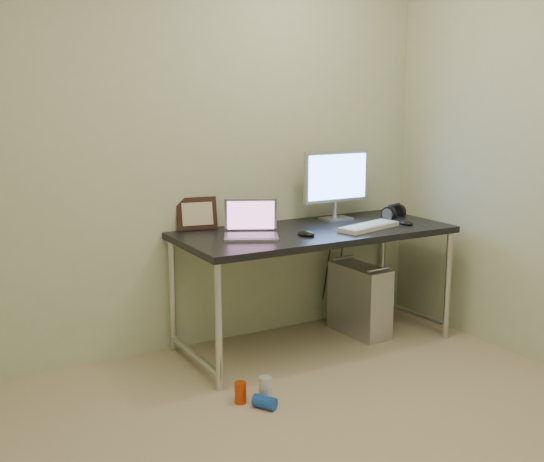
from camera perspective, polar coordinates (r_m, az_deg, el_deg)
The scene contains 16 objects.
wall_back at distance 4.15m, azimuth -7.98°, elevation 6.81°, with size 3.50×0.02×2.50m, color beige.
desk at distance 4.24m, azimuth 3.54°, elevation -0.83°, with size 1.71×0.75×0.75m.
tower_computer at distance 4.58m, azimuth 7.33°, elevation -5.73°, with size 0.22×0.46×0.49m.
cable_a at distance 4.75m, azimuth 4.67°, elevation -2.96°, with size 0.01×0.01×0.70m, color black.
cable_b at distance 4.79m, azimuth 5.69°, elevation -3.11°, with size 0.01×0.01×0.72m, color black.
can_red at distance 3.62m, azimuth -2.65°, elevation -13.35°, with size 0.06×0.06×0.11m, color red.
can_white at distance 3.65m, azimuth -0.56°, elevation -13.05°, with size 0.07×0.07×0.13m, color silver.
can_blue at distance 3.57m, azimuth -0.61°, elevation -14.13°, with size 0.07×0.07×0.12m, color blue.
laptop at distance 3.99m, azimuth -1.76°, elevation 0.22°, with size 0.39×0.37×0.22m.
monitor at distance 4.53m, azimuth 5.40°, elevation 4.29°, with size 0.49×0.14×0.46m.
keyboard at distance 4.28m, azimuth 8.10°, elevation 0.36°, with size 0.44×0.14×0.03m, color silver.
mouse_right at distance 4.45m, azimuth 11.20°, elevation 0.73°, with size 0.06×0.10×0.03m, color black.
mouse_left at distance 4.03m, azimuth 2.86°, elevation -0.12°, with size 0.07×0.12×0.04m, color black.
headphones at distance 4.72m, azimuth 10.15°, elevation 1.53°, with size 0.19×0.11×0.11m.
picture_frame at distance 4.22m, azimuth -6.32°, elevation 1.46°, with size 0.25×0.03×0.20m, color black.
webcam at distance 4.23m, azimuth -3.70°, elevation 1.26°, with size 0.04×0.03×0.11m.
Camera 1 is at (-1.52, -2.10, 1.57)m, focal length 45.00 mm.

